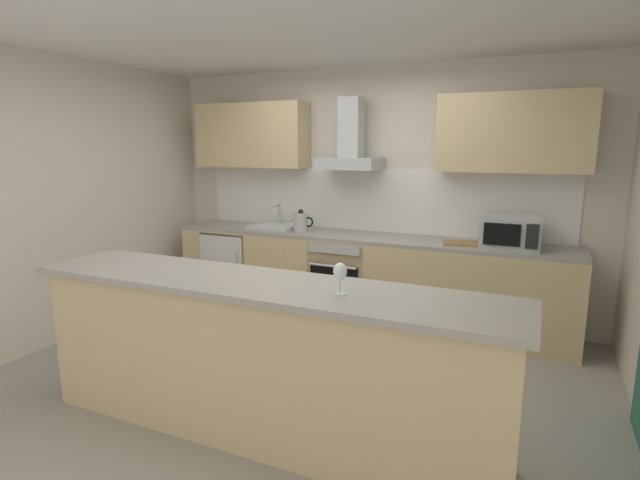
{
  "coord_description": "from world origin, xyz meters",
  "views": [
    {
      "loc": [
        1.65,
        -3.19,
        1.8
      ],
      "look_at": [
        0.04,
        0.34,
        1.05
      ],
      "focal_mm": 27.5,
      "sensor_mm": 36.0,
      "label": 1
    }
  ],
  "objects_px": {
    "sink": "(274,226)",
    "range_hood": "(350,147)",
    "chopping_board": "(462,243)",
    "wine_glass": "(340,273)",
    "kettle": "(301,222)",
    "refrigerator": "(236,266)",
    "microwave": "(511,232)",
    "oven": "(344,276)"
  },
  "relations": [
    {
      "from": "refrigerator",
      "to": "microwave",
      "type": "relative_size",
      "value": 1.7
    },
    {
      "from": "sink",
      "to": "chopping_board",
      "type": "distance_m",
      "value": 2.02
    },
    {
      "from": "wine_glass",
      "to": "chopping_board",
      "type": "xyz_separation_m",
      "value": [
        0.32,
        2.21,
        -0.21
      ]
    },
    {
      "from": "oven",
      "to": "microwave",
      "type": "relative_size",
      "value": 1.6
    },
    {
      "from": "sink",
      "to": "chopping_board",
      "type": "xyz_separation_m",
      "value": [
        2.02,
        -0.03,
        -0.02
      ]
    },
    {
      "from": "refrigerator",
      "to": "chopping_board",
      "type": "height_order",
      "value": "chopping_board"
    },
    {
      "from": "range_hood",
      "to": "microwave",
      "type": "bearing_deg",
      "value": -5.65
    },
    {
      "from": "kettle",
      "to": "chopping_board",
      "type": "distance_m",
      "value": 1.67
    },
    {
      "from": "sink",
      "to": "chopping_board",
      "type": "height_order",
      "value": "sink"
    },
    {
      "from": "oven",
      "to": "kettle",
      "type": "relative_size",
      "value": 2.77
    },
    {
      "from": "refrigerator",
      "to": "microwave",
      "type": "bearing_deg",
      "value": -0.49
    },
    {
      "from": "refrigerator",
      "to": "kettle",
      "type": "relative_size",
      "value": 2.94
    },
    {
      "from": "microwave",
      "to": "chopping_board",
      "type": "height_order",
      "value": "microwave"
    },
    {
      "from": "oven",
      "to": "range_hood",
      "type": "xyz_separation_m",
      "value": [
        -0.0,
        0.13,
        1.33
      ]
    },
    {
      "from": "microwave",
      "to": "chopping_board",
      "type": "xyz_separation_m",
      "value": [
        -0.41,
        0.0,
        -0.14
      ]
    },
    {
      "from": "sink",
      "to": "range_hood",
      "type": "distance_m",
      "value": 1.2
    },
    {
      "from": "microwave",
      "to": "kettle",
      "type": "distance_m",
      "value": 2.08
    },
    {
      "from": "kettle",
      "to": "microwave",
      "type": "bearing_deg",
      "value": 0.16
    },
    {
      "from": "chopping_board",
      "to": "oven",
      "type": "bearing_deg",
      "value": 178.85
    },
    {
      "from": "oven",
      "to": "refrigerator",
      "type": "bearing_deg",
      "value": -179.88
    },
    {
      "from": "range_hood",
      "to": "chopping_board",
      "type": "height_order",
      "value": "range_hood"
    },
    {
      "from": "refrigerator",
      "to": "sink",
      "type": "xyz_separation_m",
      "value": [
        0.52,
        0.01,
        0.5
      ]
    },
    {
      "from": "refrigerator",
      "to": "chopping_board",
      "type": "relative_size",
      "value": 2.5
    },
    {
      "from": "range_hood",
      "to": "kettle",
      "type": "bearing_deg",
      "value": -161.41
    },
    {
      "from": "refrigerator",
      "to": "sink",
      "type": "height_order",
      "value": "sink"
    },
    {
      "from": "microwave",
      "to": "wine_glass",
      "type": "bearing_deg",
      "value": -108.37
    },
    {
      "from": "oven",
      "to": "range_hood",
      "type": "relative_size",
      "value": 1.11
    },
    {
      "from": "sink",
      "to": "kettle",
      "type": "height_order",
      "value": "sink"
    },
    {
      "from": "chopping_board",
      "to": "wine_glass",
      "type": "bearing_deg",
      "value": -98.27
    },
    {
      "from": "wine_glass",
      "to": "kettle",
      "type": "bearing_deg",
      "value": 121.34
    },
    {
      "from": "kettle",
      "to": "chopping_board",
      "type": "xyz_separation_m",
      "value": [
        1.66,
        0.01,
        -0.09
      ]
    },
    {
      "from": "kettle",
      "to": "wine_glass",
      "type": "relative_size",
      "value": 1.62
    },
    {
      "from": "refrigerator",
      "to": "wine_glass",
      "type": "height_order",
      "value": "wine_glass"
    },
    {
      "from": "refrigerator",
      "to": "oven",
      "type": "bearing_deg",
      "value": 0.12
    },
    {
      "from": "microwave",
      "to": "kettle",
      "type": "height_order",
      "value": "microwave"
    },
    {
      "from": "oven",
      "to": "refrigerator",
      "type": "xyz_separation_m",
      "value": [
        -1.35,
        -0.0,
        -0.03
      ]
    },
    {
      "from": "microwave",
      "to": "range_hood",
      "type": "distance_m",
      "value": 1.76
    },
    {
      "from": "kettle",
      "to": "sink",
      "type": "bearing_deg",
      "value": 172.75
    },
    {
      "from": "sink",
      "to": "range_hood",
      "type": "relative_size",
      "value": 0.69
    },
    {
      "from": "refrigerator",
      "to": "sink",
      "type": "relative_size",
      "value": 1.7
    },
    {
      "from": "microwave",
      "to": "chopping_board",
      "type": "distance_m",
      "value": 0.44
    },
    {
      "from": "wine_glass",
      "to": "oven",
      "type": "bearing_deg",
      "value": 110.96
    }
  ]
}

